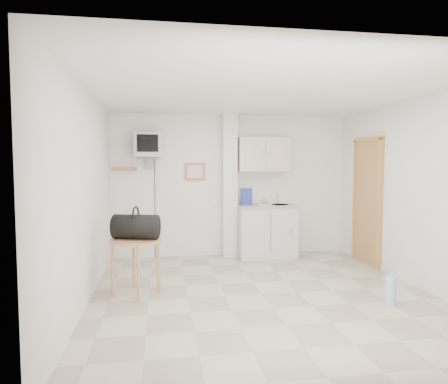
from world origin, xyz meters
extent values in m
plane|color=#BDAF96|center=(0.00, 0.00, 0.00)|extent=(4.50, 4.50, 0.00)
cube|color=white|center=(0.00, 2.25, 1.25)|extent=(4.20, 0.04, 2.50)
cube|color=white|center=(0.00, -2.25, 1.25)|extent=(4.20, 0.04, 2.50)
cube|color=white|center=(-2.10, 0.00, 1.25)|extent=(0.04, 4.50, 2.50)
cube|color=white|center=(2.10, 0.00, 1.25)|extent=(0.04, 4.50, 2.50)
cube|color=white|center=(0.00, 0.00, 2.50)|extent=(4.20, 4.50, 0.04)
cube|color=white|center=(-0.05, 2.14, 1.25)|extent=(0.25, 0.22, 2.50)
cube|color=#D75844|center=(-0.65, 2.23, 1.50)|extent=(0.36, 0.03, 0.30)
cube|color=silver|center=(-0.65, 2.22, 1.50)|extent=(0.28, 0.01, 0.22)
cube|color=tan|center=(-1.85, 2.22, 1.55)|extent=(0.40, 0.05, 0.06)
cube|color=white|center=(-0.32, 2.24, 0.95)|extent=(0.15, 0.02, 0.08)
cylinder|color=tan|center=(-2.00, 2.16, 1.54)|extent=(0.02, 0.08, 0.02)
cylinder|color=tan|center=(-1.70, 2.16, 1.54)|extent=(0.02, 0.08, 0.02)
cube|color=#996130|center=(2.08, 1.25, 1.00)|extent=(0.04, 0.75, 2.00)
cube|color=brown|center=(2.07, 1.25, 1.00)|extent=(0.06, 0.87, 2.06)
cube|color=silver|center=(0.58, 1.98, 0.44)|extent=(1.00, 0.55, 0.88)
cube|color=#ACA494|center=(0.58, 1.98, 0.90)|extent=(1.03, 0.58, 0.04)
cylinder|color=#B7B7BA|center=(0.83, 1.98, 0.90)|extent=(0.30, 0.30, 0.05)
cylinder|color=#B7B7BA|center=(0.83, 2.12, 1.00)|extent=(0.02, 0.02, 0.16)
cylinder|color=#B7B7BA|center=(0.83, 2.06, 1.07)|extent=(0.02, 0.13, 0.02)
cube|color=beige|center=(0.55, 2.09, 1.80)|extent=(0.90, 0.32, 0.60)
cube|color=navy|center=(0.23, 2.02, 1.06)|extent=(0.19, 0.07, 0.29)
cylinder|color=white|center=(0.54, 1.96, 0.93)|extent=(0.22, 0.22, 0.01)
sphere|color=tan|center=(0.54, 1.96, 0.97)|extent=(0.11, 0.11, 0.11)
cube|color=slate|center=(-1.45, 2.09, 1.73)|extent=(0.36, 0.32, 0.02)
cube|color=slate|center=(-1.45, 2.22, 1.65)|extent=(0.10, 0.06, 0.20)
cube|color=#ADADB0|center=(-1.45, 2.02, 1.95)|extent=(0.44, 0.42, 0.40)
cube|color=black|center=(-1.45, 1.80, 1.97)|extent=(0.34, 0.02, 0.28)
cylinder|color=black|center=(-1.35, 2.23, 0.86)|extent=(0.01, 0.01, 1.73)
cylinder|color=tan|center=(-1.56, 0.24, 0.68)|extent=(0.65, 0.65, 0.03)
cylinder|color=tan|center=(-1.28, 0.29, 0.33)|extent=(0.04, 0.04, 0.66)
cylinder|color=tan|center=(-1.61, 0.52, 0.33)|extent=(0.04, 0.04, 0.66)
cylinder|color=tan|center=(-1.84, 0.20, 0.33)|extent=(0.04, 0.04, 0.66)
cylinder|color=tan|center=(-1.52, -0.04, 0.33)|extent=(0.04, 0.04, 0.66)
cylinder|color=black|center=(-1.56, 0.29, 0.85)|extent=(0.62, 0.45, 0.31)
torus|color=black|center=(-1.56, 0.29, 0.99)|extent=(0.08, 0.23, 0.23)
cylinder|color=#A6BEE6|center=(1.38, -0.60, 0.17)|extent=(0.12, 0.12, 0.33)
cylinder|color=#A6BEE6|center=(1.38, -0.60, 0.35)|extent=(0.04, 0.04, 0.04)
camera|label=1|loc=(-1.24, -4.78, 1.63)|focal=32.00mm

